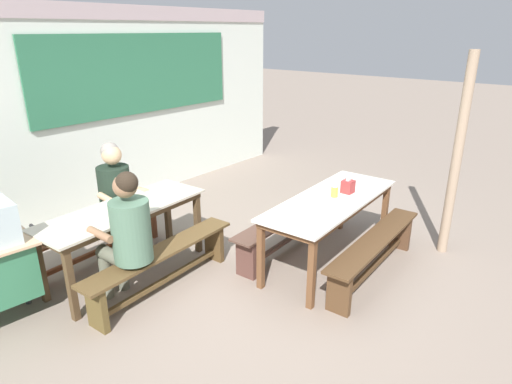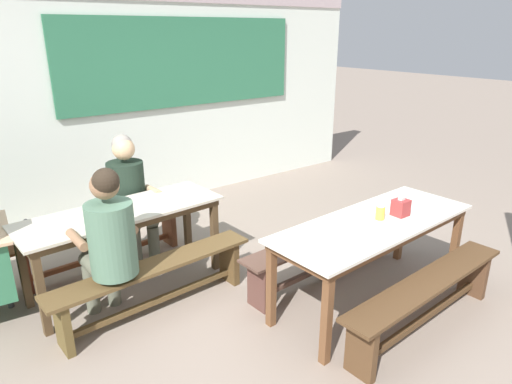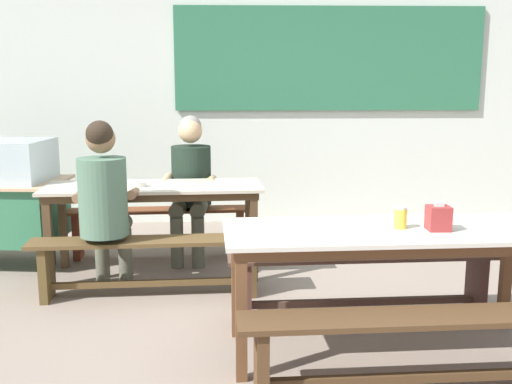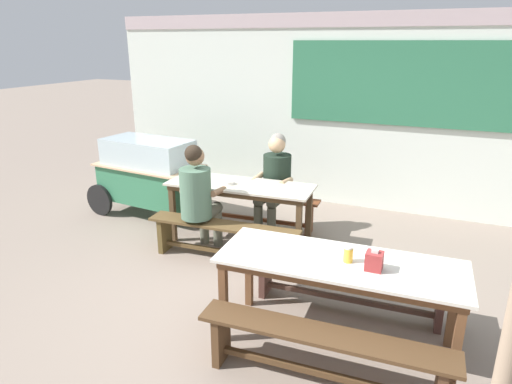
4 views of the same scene
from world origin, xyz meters
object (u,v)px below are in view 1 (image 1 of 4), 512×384
Objects in this scene: condiment_jar at (334,191)px; bench_far_front at (163,263)px; dining_table_near at (331,205)px; person_left_back_turned at (127,232)px; soup_bowl at (117,211)px; tissue_box at (348,186)px; bench_far_back at (97,236)px; bench_near_back at (288,225)px; wooden_support_post at (457,158)px; bench_near_front at (375,250)px; person_center_facing at (118,192)px; dining_table_far at (124,215)px.

bench_far_front is at bearing 148.79° from condiment_jar.
person_left_back_turned reaches higher than dining_table_near.
tissue_box is at bearing -37.40° from soup_bowl.
dining_table_near is 2.57m from bench_far_back.
condiment_jar is 2.22m from soup_bowl.
bench_near_back is 1.92m from person_left_back_turned.
tissue_box is 0.07× the size of wooden_support_post.
bench_near_front is 2.60m from soup_bowl.
bench_far_front is (0.06, -1.04, 0.01)m from bench_far_back.
person_center_facing reaches higher than bench_far_back.
person_center_facing is at bearing 61.11° from dining_table_far.
dining_table_far is 2.18m from condiment_jar.
wooden_support_post reaches higher than bench_near_front.
person_center_facing is (-1.30, 2.47, 0.42)m from bench_near_front.
bench_near_front is at bearing 160.06° from wooden_support_post.
condiment_jar is at bearing -0.02° from dining_table_near.
bench_far_back is 13.62× the size of soup_bowl.
bench_near_back is 14.28× the size of condiment_jar.
wooden_support_post is (1.00, -0.90, 0.30)m from condiment_jar.
dining_table_far is at bearing 128.11° from bench_near_front.
bench_near_back is at bearing -43.60° from bench_far_back.
bench_far_back is 13.35× the size of condiment_jar.
dining_table_far is 3.55m from wooden_support_post.
person_left_back_turned reaches higher than bench_far_back.
dining_table_near is at bearing -28.47° from person_left_back_turned.
bench_far_back is at bearing 132.31° from wooden_support_post.
dining_table_far is at bearing 136.29° from dining_table_near.
wooden_support_post is (2.57, -1.85, 0.81)m from bench_far_front.
person_left_back_turned reaches higher than person_center_facing.
wooden_support_post reaches higher than bench_far_back.
bench_far_front is 1.37× the size of person_center_facing.
person_left_back_turned is (-0.32, 0.04, 0.44)m from bench_far_front.
tissue_box is 1.29× the size of soup_bowl.
bench_far_back is 4.00m from wooden_support_post.
tissue_box reaches higher than bench_far_back.
bench_near_front is at bearing -43.83° from bench_far_front.
dining_table_far is at bearing 27.84° from soup_bowl.
condiment_jar is at bearing -80.89° from bench_near_back.
dining_table_far reaches higher than bench_near_back.
soup_bowl is 3.58m from wooden_support_post.
wooden_support_post reaches higher than tissue_box.
dining_table_far is 0.57m from person_left_back_turned.
soup_bowl reaches higher than dining_table_near.
dining_table_near is 11.84× the size of tissue_box.
bench_far_back is 0.94× the size of bench_near_front.
soup_bowl is (-0.14, 0.46, 0.47)m from bench_far_front.
bench_near_front is 14.43× the size of soup_bowl.
wooden_support_post is (2.34, -2.85, 0.39)m from person_center_facing.
bench_far_front is 0.96× the size of bench_near_back.
wooden_support_post is at bearing -52.58° from bench_near_back.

